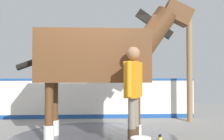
% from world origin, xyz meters
% --- Properties ---
extents(wet_patch, '(3.37, 3.37, 0.00)m').
position_xyz_m(wet_patch, '(0.30, -0.10, 0.00)').
color(wet_patch, '#4C4C54').
rests_on(wet_patch, ground).
extents(barrier_wall, '(3.14, 5.08, 1.17)m').
position_xyz_m(barrier_wall, '(2.27, 1.10, 0.54)').
color(barrier_wall, white).
rests_on(barrier_wall, ground).
extents(roof_post_near, '(0.16, 0.16, 3.11)m').
position_xyz_m(roof_post_near, '(3.11, -1.45, 1.55)').
color(roof_post_near, olive).
rests_on(roof_post_near, ground).
extents(horse, '(2.20, 3.19, 2.83)m').
position_xyz_m(horse, '(0.37, -0.20, 1.62)').
color(horse, brown).
rests_on(horse, ground).
extents(handler, '(0.69, 0.31, 1.77)m').
position_xyz_m(handler, '(0.07, -1.08, 1.03)').
color(handler, '#47331E').
rests_on(handler, ground).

